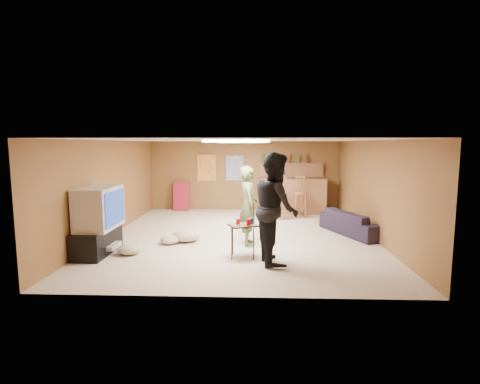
{
  "coord_description": "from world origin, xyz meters",
  "views": [
    {
      "loc": [
        0.33,
        -8.47,
        2.12
      ],
      "look_at": [
        0.0,
        0.2,
        1.0
      ],
      "focal_mm": 28.0,
      "sensor_mm": 36.0,
      "label": 1
    }
  ],
  "objects_px": {
    "tv_body": "(99,208)",
    "bar_counter": "(292,195)",
    "person_black": "(276,208)",
    "person_olive": "(249,206)",
    "sofa": "(354,223)",
    "tray_table": "(243,241)"
  },
  "relations": [
    {
      "from": "tv_body",
      "to": "bar_counter",
      "type": "xyz_separation_m",
      "value": [
        4.15,
        4.45,
        -0.35
      ]
    },
    {
      "from": "tray_table",
      "to": "person_black",
      "type": "bearing_deg",
      "value": -23.77
    },
    {
      "from": "bar_counter",
      "to": "person_olive",
      "type": "height_order",
      "value": "person_olive"
    },
    {
      "from": "person_black",
      "to": "sofa",
      "type": "bearing_deg",
      "value": -51.35
    },
    {
      "from": "person_olive",
      "to": "tray_table",
      "type": "xyz_separation_m",
      "value": [
        -0.09,
        -0.89,
        -0.52
      ]
    },
    {
      "from": "tv_body",
      "to": "sofa",
      "type": "height_order",
      "value": "tv_body"
    },
    {
      "from": "tv_body",
      "to": "person_olive",
      "type": "xyz_separation_m",
      "value": [
        2.87,
        0.74,
        -0.06
      ]
    },
    {
      "from": "bar_counter",
      "to": "person_olive",
      "type": "relative_size",
      "value": 1.19
    },
    {
      "from": "sofa",
      "to": "tray_table",
      "type": "height_order",
      "value": "tray_table"
    },
    {
      "from": "tv_body",
      "to": "bar_counter",
      "type": "relative_size",
      "value": 0.55
    },
    {
      "from": "tv_body",
      "to": "tray_table",
      "type": "relative_size",
      "value": 1.74
    },
    {
      "from": "person_black",
      "to": "tv_body",
      "type": "bearing_deg",
      "value": 73.88
    },
    {
      "from": "tv_body",
      "to": "person_black",
      "type": "xyz_separation_m",
      "value": [
        3.36,
        -0.41,
        0.09
      ]
    },
    {
      "from": "person_black",
      "to": "tray_table",
      "type": "distance_m",
      "value": 0.93
    },
    {
      "from": "bar_counter",
      "to": "tray_table",
      "type": "xyz_separation_m",
      "value": [
        -1.38,
        -4.6,
        -0.23
      ]
    },
    {
      "from": "tv_body",
      "to": "sofa",
      "type": "bearing_deg",
      "value": 18.44
    },
    {
      "from": "sofa",
      "to": "tray_table",
      "type": "bearing_deg",
      "value": 104.53
    },
    {
      "from": "bar_counter",
      "to": "person_olive",
      "type": "bearing_deg",
      "value": -109.08
    },
    {
      "from": "person_olive",
      "to": "tray_table",
      "type": "bearing_deg",
      "value": 168.06
    },
    {
      "from": "tray_table",
      "to": "person_olive",
      "type": "bearing_deg",
      "value": 84.09
    },
    {
      "from": "bar_counter",
      "to": "sofa",
      "type": "bearing_deg",
      "value": -65.77
    },
    {
      "from": "tv_body",
      "to": "bar_counter",
      "type": "height_order",
      "value": "tv_body"
    }
  ]
}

